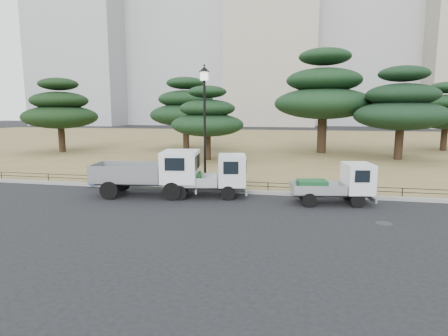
% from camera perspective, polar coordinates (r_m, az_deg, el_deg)
% --- Properties ---
extents(ground, '(220.00, 220.00, 0.00)m').
position_cam_1_polar(ground, '(15.84, -1.53, -5.74)').
color(ground, black).
extents(lawn, '(120.00, 56.00, 0.15)m').
position_cam_1_polar(lawn, '(45.81, 7.55, 3.85)').
color(lawn, olive).
rests_on(lawn, ground).
extents(curb, '(120.00, 0.25, 0.16)m').
position_cam_1_polar(curb, '(18.29, 0.40, -3.50)').
color(curb, gray).
rests_on(curb, ground).
extents(truck_large, '(5.09, 2.61, 2.12)m').
position_cam_1_polar(truck_large, '(17.75, -10.78, -0.43)').
color(truck_large, black).
rests_on(truck_large, ground).
extents(truck_kei_front, '(3.92, 2.26, 1.95)m').
position_cam_1_polar(truck_kei_front, '(17.29, -1.79, -1.21)').
color(truck_kei_front, black).
rests_on(truck_kei_front, ground).
extents(truck_kei_rear, '(3.54, 1.97, 1.75)m').
position_cam_1_polar(truck_kei_rear, '(16.69, 16.95, -2.30)').
color(truck_kei_rear, black).
rests_on(truck_kei_rear, ground).
extents(street_lamp, '(0.53, 0.53, 5.90)m').
position_cam_1_polar(street_lamp, '(18.43, -2.98, 9.29)').
color(street_lamp, black).
rests_on(street_lamp, lawn).
extents(pipe_fence, '(38.00, 0.04, 0.40)m').
position_cam_1_polar(pipe_fence, '(18.36, 0.49, -2.30)').
color(pipe_fence, black).
rests_on(pipe_fence, lawn).
extents(tarp_pile, '(1.50, 1.25, 0.87)m').
position_cam_1_polar(tarp_pile, '(20.82, -17.93, -1.25)').
color(tarp_pile, '#12468C').
rests_on(tarp_pile, lawn).
extents(manhole, '(0.60, 0.60, 0.01)m').
position_cam_1_polar(manhole, '(14.55, 23.22, -7.78)').
color(manhole, '#2D2D30').
rests_on(manhole, ground).
extents(pine_west_far, '(6.64, 6.64, 6.71)m').
position_cam_1_polar(pine_west_far, '(37.64, -23.73, 8.15)').
color(pine_west_far, black).
rests_on(pine_west_far, lawn).
extents(pine_west_near, '(7.01, 7.01, 7.01)m').
position_cam_1_polar(pine_west_near, '(37.34, -5.86, 9.10)').
color(pine_west_near, black).
rests_on(pine_west_near, lawn).
extents(pine_center_left, '(5.58, 5.58, 5.67)m').
position_cam_1_polar(pine_center_left, '(28.90, -2.54, 7.71)').
color(pine_center_left, black).
rests_on(pine_center_left, lawn).
extents(pine_center_right, '(8.66, 8.66, 9.18)m').
position_cam_1_polar(pine_center_right, '(34.97, 14.92, 10.97)').
color(pine_center_right, black).
rests_on(pine_center_right, lawn).
extents(pine_east_near, '(7.08, 7.08, 7.15)m').
position_cam_1_polar(pine_east_near, '(32.15, 25.42, 8.51)').
color(pine_east_near, black).
rests_on(pine_east_near, lawn).
extents(pine_east_far, '(6.42, 6.42, 6.45)m').
position_cam_1_polar(pine_east_far, '(41.18, 30.78, 7.44)').
color(pine_east_far, black).
rests_on(pine_east_far, lawn).
extents(tower_far_west, '(24.00, 20.00, 65.00)m').
position_cam_1_polar(tower_far_west, '(115.14, -20.60, 22.63)').
color(tower_far_west, '#A0A0A5').
rests_on(tower_far_west, ground).
extents(tower_center_left, '(22.00, 20.00, 55.00)m').
position_cam_1_polar(tower_center_left, '(102.99, 7.55, 21.95)').
color(tower_center_left, '#AAA08C').
rests_on(tower_center_left, ground).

